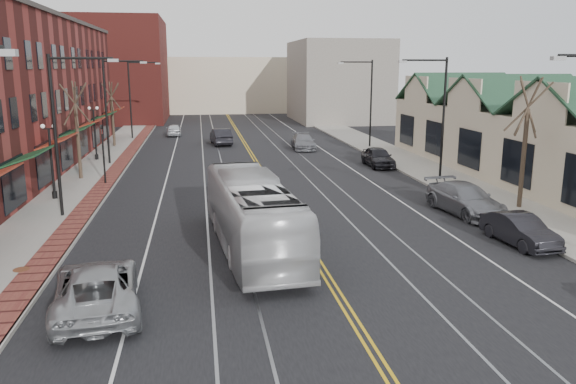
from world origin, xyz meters
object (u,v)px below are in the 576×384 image
object	(u,v)px
parked_suv	(97,288)
transit_bus	(252,214)
parked_car_b	(520,230)
parked_car_c	(465,199)
parked_car_d	(378,157)

from	to	relation	value
parked_suv	transit_bus	bearing A→B (deg)	-143.81
transit_bus	parked_car_b	world-z (taller)	transit_bus
transit_bus	parked_car_c	xyz separation A→B (m)	(11.55, 4.18, -0.76)
parked_suv	parked_car_d	bearing A→B (deg)	-133.34
parked_car_b	parked_car_c	bearing A→B (deg)	83.70
transit_bus	parked_car_b	xyz separation A→B (m)	(11.47, -1.14, -0.88)
transit_bus	parked_suv	size ratio (longest dim) A/B	2.02
parked_suv	parked_car_b	distance (m)	17.38
parked_car_b	parked_car_d	distance (m)	19.65
parked_suv	parked_car_c	bearing A→B (deg)	-158.87
transit_bus	parked_car_d	xyz separation A→B (m)	(11.46, 18.51, -0.80)
transit_bus	parked_car_b	size ratio (longest dim) A/B	2.74
parked_suv	parked_car_c	distance (m)	19.42
parked_car_b	parked_car_c	world-z (taller)	parked_car_c
parked_suv	parked_car_c	xyz separation A→B (m)	(16.97, 9.44, 0.02)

